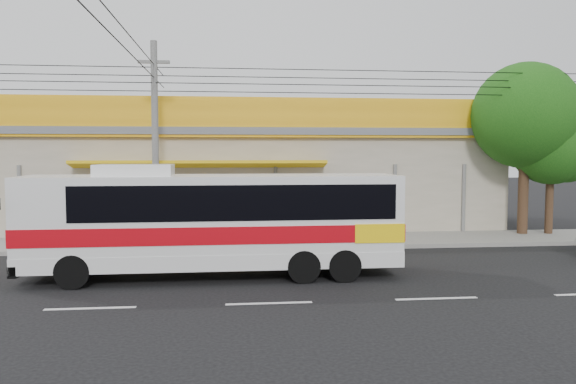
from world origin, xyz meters
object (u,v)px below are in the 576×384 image
at_px(tree_far, 554,147).
at_px(coach_bus, 220,217).
at_px(utility_pole, 154,78).
at_px(tree_near, 529,119).

bearing_deg(tree_far, coach_bus, -155.70).
relative_size(utility_pole, tree_far, 6.20).
bearing_deg(utility_pole, coach_bus, -64.74).
height_order(coach_bus, utility_pole, utility_pole).
xyz_separation_m(coach_bus, tree_far, (13.50, 6.09, 2.02)).
height_order(utility_pole, tree_far, utility_pole).
xyz_separation_m(tree_near, tree_far, (1.06, -0.08, -1.13)).
bearing_deg(tree_near, tree_far, -4.32).
bearing_deg(tree_near, utility_pole, -175.49).
bearing_deg(tree_far, tree_near, 175.68).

